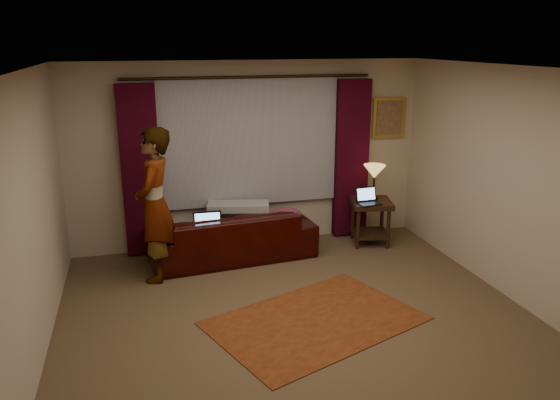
# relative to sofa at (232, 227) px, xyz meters

# --- Properties ---
(floor) EXTENTS (5.00, 5.00, 0.01)m
(floor) POSITION_rel_sofa_xyz_m (0.37, -1.96, -0.45)
(floor) COLOR brown
(floor) RESTS_ON ground
(ceiling) EXTENTS (5.00, 5.00, 0.02)m
(ceiling) POSITION_rel_sofa_xyz_m (0.37, -1.96, 2.15)
(ceiling) COLOR silver
(ceiling) RESTS_ON ground
(wall_back) EXTENTS (5.00, 0.02, 2.60)m
(wall_back) POSITION_rel_sofa_xyz_m (0.37, 0.54, 0.85)
(wall_back) COLOR #C1B096
(wall_back) RESTS_ON ground
(wall_front) EXTENTS (5.00, 0.02, 2.60)m
(wall_front) POSITION_rel_sofa_xyz_m (0.37, -4.46, 0.85)
(wall_front) COLOR #C1B096
(wall_front) RESTS_ON ground
(wall_left) EXTENTS (0.02, 5.00, 2.60)m
(wall_left) POSITION_rel_sofa_xyz_m (-2.13, -1.96, 0.85)
(wall_left) COLOR #C1B096
(wall_left) RESTS_ON ground
(wall_right) EXTENTS (0.02, 5.00, 2.60)m
(wall_right) POSITION_rel_sofa_xyz_m (2.87, -1.96, 0.85)
(wall_right) COLOR #C1B096
(wall_right) RESTS_ON ground
(sheer_curtain) EXTENTS (2.50, 0.05, 1.80)m
(sheer_curtain) POSITION_rel_sofa_xyz_m (0.37, 0.48, 1.05)
(sheer_curtain) COLOR #95959C
(sheer_curtain) RESTS_ON wall_back
(drape_left) EXTENTS (0.50, 0.14, 2.30)m
(drape_left) POSITION_rel_sofa_xyz_m (-1.13, 0.43, 0.73)
(drape_left) COLOR #330413
(drape_left) RESTS_ON floor
(drape_right) EXTENTS (0.50, 0.14, 2.30)m
(drape_right) POSITION_rel_sofa_xyz_m (1.87, 0.43, 0.73)
(drape_right) COLOR #330413
(drape_right) RESTS_ON floor
(curtain_rod) EXTENTS (0.04, 0.04, 3.40)m
(curtain_rod) POSITION_rel_sofa_xyz_m (0.37, 0.43, 1.93)
(curtain_rod) COLOR black
(curtain_rod) RESTS_ON wall_back
(picture_frame) EXTENTS (0.50, 0.04, 0.60)m
(picture_frame) POSITION_rel_sofa_xyz_m (2.47, 0.51, 1.30)
(picture_frame) COLOR gold
(picture_frame) RESTS_ON wall_back
(sofa) EXTENTS (2.29, 1.17, 0.89)m
(sofa) POSITION_rel_sofa_xyz_m (0.00, 0.00, 0.00)
(sofa) COLOR black
(sofa) RESTS_ON floor
(throw_blanket) EXTENTS (0.89, 0.51, 0.10)m
(throw_blanket) POSITION_rel_sofa_xyz_m (0.14, 0.21, 0.45)
(throw_blanket) COLOR #9F9E98
(throw_blanket) RESTS_ON sofa
(clothing_pile) EXTENTS (0.57, 0.51, 0.20)m
(clothing_pile) POSITION_rel_sofa_xyz_m (0.74, -0.03, 0.10)
(clothing_pile) COLOR brown
(clothing_pile) RESTS_ON sofa
(laptop_sofa) EXTENTS (0.38, 0.41, 0.27)m
(laptop_sofa) POSITION_rel_sofa_xyz_m (-0.34, -0.25, 0.13)
(laptop_sofa) COLOR black
(laptop_sofa) RESTS_ON sofa
(area_rug) EXTENTS (2.49, 2.09, 0.01)m
(area_rug) POSITION_rel_sofa_xyz_m (0.54, -1.97, -0.44)
(area_rug) COLOR brown
(area_rug) RESTS_ON floor
(end_table) EXTENTS (0.67, 0.67, 0.65)m
(end_table) POSITION_rel_sofa_xyz_m (2.03, 0.02, -0.12)
(end_table) COLOR black
(end_table) RESTS_ON floor
(tiffany_lamp) EXTENTS (0.43, 0.43, 0.50)m
(tiffany_lamp) POSITION_rel_sofa_xyz_m (2.09, 0.09, 0.45)
(tiffany_lamp) COLOR olive
(tiffany_lamp) RESTS_ON end_table
(laptop_table) EXTENTS (0.32, 0.35, 0.22)m
(laptop_table) POSITION_rel_sofa_xyz_m (1.94, -0.13, 0.31)
(laptop_table) COLOR black
(laptop_table) RESTS_ON end_table
(person) EXTENTS (0.68, 0.68, 1.89)m
(person) POSITION_rel_sofa_xyz_m (-1.00, -0.41, 0.50)
(person) COLOR #9F9E98
(person) RESTS_ON floor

